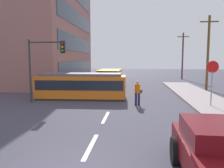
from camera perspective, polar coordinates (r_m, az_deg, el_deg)
The scene contains 13 objects.
ground_plane at distance 15.78m, azimuth 0.28°, elevation -4.94°, with size 120.00×120.00×0.00m, color #42404E.
lane_stripe_1 at distance 8.15m, azimuth -5.55°, elevation -15.83°, with size 0.16×2.40×0.01m, color silver.
lane_stripe_2 at distance 11.90m, azimuth -1.66°, elevation -8.64°, with size 0.16×2.40×0.01m, color silver.
lane_stripe_3 at distance 23.23m, azimuth 2.14°, elevation -1.30°, with size 0.16×2.40×0.01m, color silver.
lane_stripe_4 at distance 29.18m, azimuth 2.94°, elevation 0.24°, with size 0.16×2.40×0.01m, color silver.
corner_building at distance 33.09m, azimuth -24.55°, elevation 17.11°, with size 17.43×17.38×19.20m.
streetcar_tram at distance 17.60m, azimuth -7.84°, elevation -0.37°, with size 7.02×2.79×2.03m.
city_bus at distance 26.40m, azimuth -0.56°, elevation 1.97°, with size 2.58×5.27×1.91m.
pedestrian_crossing at distance 14.89m, azimuth 6.69°, elevation -1.97°, with size 0.51×0.36×1.67m.
stop_sign at distance 15.30m, azimuth 24.67°, elevation 2.43°, with size 0.76×0.07×2.88m.
traffic_light_mast at distance 16.30m, azimuth -17.24°, elevation 6.40°, with size 2.68×0.33×4.52m.
utility_pole_mid at distance 24.33m, azimuth 23.76°, elevation 7.75°, with size 1.80×0.24×7.47m.
utility_pole_far at distance 36.70m, azimuth 17.94°, elevation 7.18°, with size 1.80×0.24×7.32m.
Camera 1 is at (1.54, -5.40, 3.07)m, focal length 35.06 mm.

